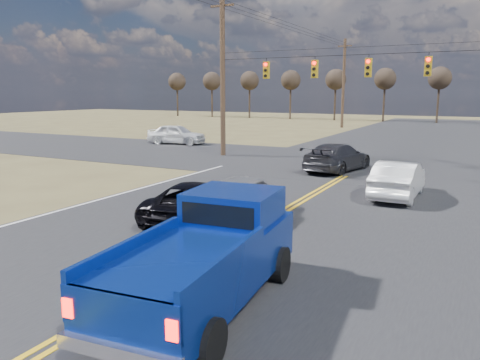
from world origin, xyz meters
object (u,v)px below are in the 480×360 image
at_px(black_suv, 199,201).
at_px(cross_car_west, 177,134).
at_px(dgrey_car_queue, 337,157).
at_px(silver_suv, 244,196).
at_px(pickup_truck, 209,256).
at_px(white_car_queue, 398,179).

height_order(black_suv, cross_car_west, cross_car_west).
relative_size(black_suv, dgrey_car_queue, 0.91).
bearing_deg(black_suv, silver_suv, -151.33).
relative_size(pickup_truck, white_car_queue, 1.28).
bearing_deg(white_car_queue, black_suv, 51.87).
distance_m(white_car_queue, dgrey_car_queue, 6.32).
relative_size(pickup_truck, black_suv, 1.22).
relative_size(silver_suv, cross_car_west, 0.94).
xyz_separation_m(white_car_queue, cross_car_west, (-18.65, 11.79, 0.08)).
relative_size(silver_suv, white_car_queue, 1.00).
relative_size(black_suv, cross_car_west, 0.98).
xyz_separation_m(pickup_truck, cross_car_west, (-17.04, 23.10, -0.18)).
bearing_deg(black_suv, pickup_truck, 118.60).
distance_m(pickup_truck, cross_car_west, 28.70).
distance_m(black_suv, white_car_queue, 8.10).
bearing_deg(cross_car_west, pickup_truck, -152.48).
bearing_deg(dgrey_car_queue, cross_car_west, -15.03).
bearing_deg(cross_car_west, dgrey_car_queue, -123.37).
distance_m(silver_suv, dgrey_car_queue, 10.57).
distance_m(pickup_truck, black_suv, 6.03).
distance_m(pickup_truck, white_car_queue, 11.43).
height_order(pickup_truck, black_suv, pickup_truck).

